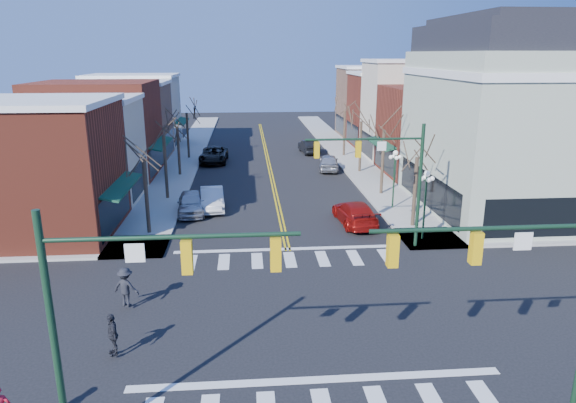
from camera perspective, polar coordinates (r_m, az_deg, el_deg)
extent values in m
plane|color=black|center=(22.68, 1.60, -12.49)|extent=(160.00, 160.00, 0.00)
cube|color=#9E9B93|center=(41.73, -13.50, 0.69)|extent=(3.50, 70.00, 0.15)
cube|color=#9E9B93|center=(42.66, 10.40, 1.21)|extent=(3.50, 70.00, 0.15)
cube|color=maroon|center=(34.89, -26.96, 3.01)|extent=(10.00, 8.50, 8.00)
cube|color=beige|center=(42.07, -23.09, 5.10)|extent=(10.00, 7.00, 7.50)
cube|color=maroon|center=(49.55, -20.35, 7.46)|extent=(10.00, 9.00, 8.50)
cube|color=#8F664F|center=(57.52, -18.19, 8.38)|extent=(10.00, 7.50, 7.80)
cube|color=beige|center=(65.01, -16.67, 9.49)|extent=(10.00, 8.00, 8.20)
cube|color=maroon|center=(49.35, 16.57, 7.47)|extent=(10.00, 8.50, 8.00)
cube|color=beige|center=(56.47, 13.85, 9.70)|extent=(10.00, 7.00, 10.00)
cube|color=maroon|center=(63.67, 11.68, 9.83)|extent=(10.00, 8.00, 8.50)
cube|color=#8F664F|center=(71.32, 9.90, 10.77)|extent=(10.00, 8.00, 9.00)
cube|color=#A6B099|center=(39.44, 23.92, 6.94)|extent=(12.00, 14.00, 11.00)
cube|color=white|center=(39.10, 24.61, 12.86)|extent=(12.25, 14.25, 0.50)
cube|color=black|center=(39.09, 25.02, 16.21)|extent=(11.40, 13.40, 1.80)
cube|color=black|center=(39.13, 25.22, 17.81)|extent=(9.80, 11.80, 0.60)
cylinder|color=#14331E|center=(15.25, -24.55, -13.90)|extent=(0.20, 0.20, 7.20)
cylinder|color=#14331E|center=(13.30, -12.68, -3.88)|extent=(6.50, 0.12, 0.12)
cube|color=gold|center=(13.45, -11.16, -6.06)|extent=(0.28, 0.28, 0.90)
cube|color=gold|center=(13.38, -1.38, -5.87)|extent=(0.28, 0.28, 0.90)
cylinder|color=#14331E|center=(14.63, 21.51, -2.78)|extent=(6.50, 0.12, 0.12)
cube|color=gold|center=(14.67, 20.15, -4.87)|extent=(0.28, 0.28, 0.90)
cube|color=gold|center=(13.89, 11.55, -5.36)|extent=(0.28, 0.28, 0.90)
cylinder|color=#14331E|center=(29.75, 14.38, 1.48)|extent=(0.20, 0.20, 7.20)
cylinder|color=#14331E|center=(28.28, 8.49, 6.87)|extent=(6.50, 0.12, 0.12)
cube|color=gold|center=(28.30, 7.80, 5.78)|extent=(0.28, 0.28, 0.90)
cube|color=gold|center=(27.90, 3.21, 5.75)|extent=(0.28, 0.28, 0.90)
cylinder|color=#14331E|center=(31.43, 14.92, -0.81)|extent=(0.12, 0.12, 4.00)
sphere|color=white|center=(30.89, 15.21, 3.00)|extent=(0.36, 0.36, 0.36)
cylinder|color=#14331E|center=(37.38, 11.67, 2.07)|extent=(0.12, 0.12, 4.00)
sphere|color=white|center=(36.93, 11.86, 5.31)|extent=(0.36, 0.36, 0.36)
cylinder|color=#382B21|center=(32.52, -15.44, 0.41)|extent=(0.24, 0.24, 4.76)
cylinder|color=#382B21|center=(40.15, -13.44, 3.68)|extent=(0.24, 0.24, 5.04)
cylinder|color=#382B21|center=(47.96, -12.05, 5.45)|extent=(0.24, 0.24, 4.55)
cylinder|color=#382B21|center=(55.77, -11.07, 7.15)|extent=(0.24, 0.24, 4.90)
cylinder|color=#382B21|center=(33.68, 13.90, 0.93)|extent=(0.24, 0.24, 4.62)
cylinder|color=#382B21|center=(41.06, 10.46, 4.23)|extent=(0.24, 0.24, 5.18)
cylinder|color=#382B21|center=(48.72, 8.04, 5.98)|extent=(0.24, 0.24, 4.83)
cylinder|color=#382B21|center=(56.43, 6.28, 7.49)|extent=(0.24, 0.24, 4.97)
imported|color=#A9AAAE|center=(36.66, -10.72, -0.14)|extent=(2.22, 4.69, 1.55)
imported|color=silver|center=(37.45, -8.43, 0.29)|extent=(2.00, 4.73, 1.52)
imported|color=black|center=(53.66, -8.25, 5.15)|extent=(2.86, 5.87, 1.61)
imported|color=maroon|center=(34.06, 7.46, -1.27)|extent=(2.50, 5.38, 1.52)
imported|color=#A4A5A9|center=(49.67, 4.54, 4.36)|extent=(2.45, 4.79, 1.56)
imported|color=black|center=(58.29, 2.33, 6.12)|extent=(2.10, 4.70, 1.50)
imported|color=black|center=(20.46, -18.92, -13.77)|extent=(0.77, 1.03, 1.62)
imported|color=black|center=(23.80, -17.58, -9.05)|extent=(1.30, 0.97, 1.78)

